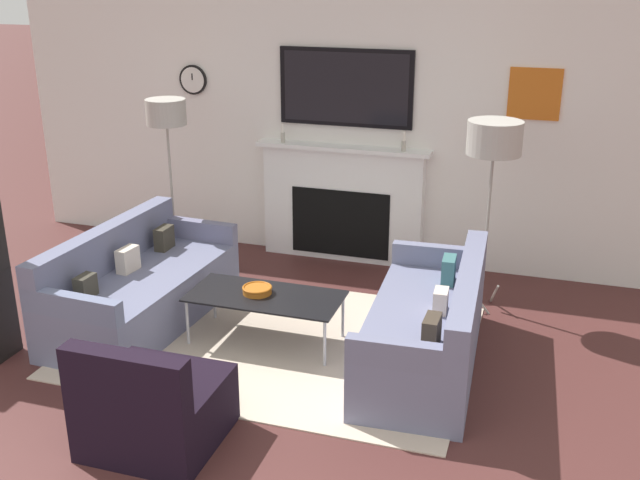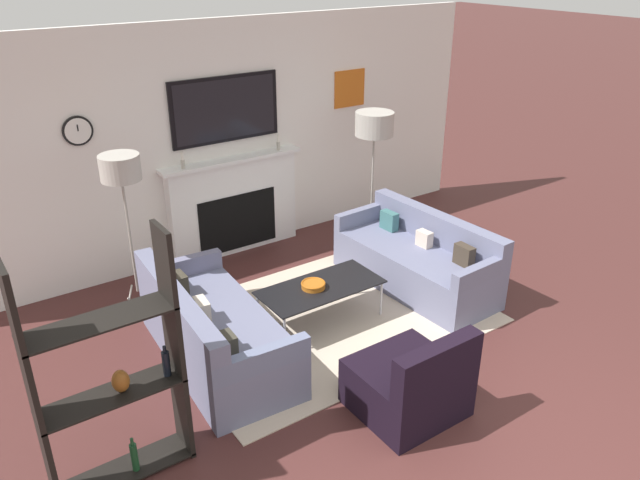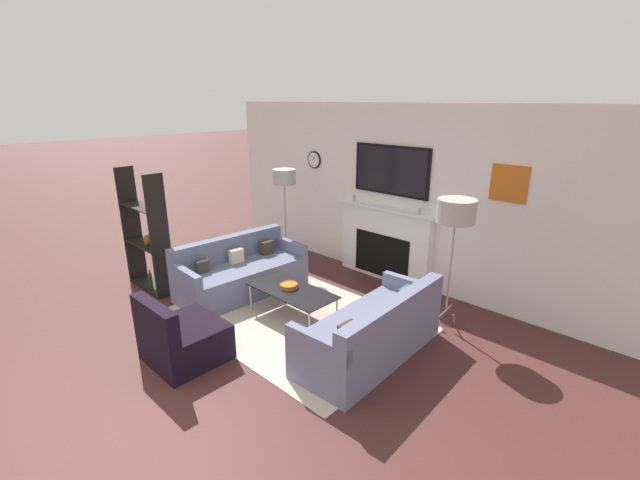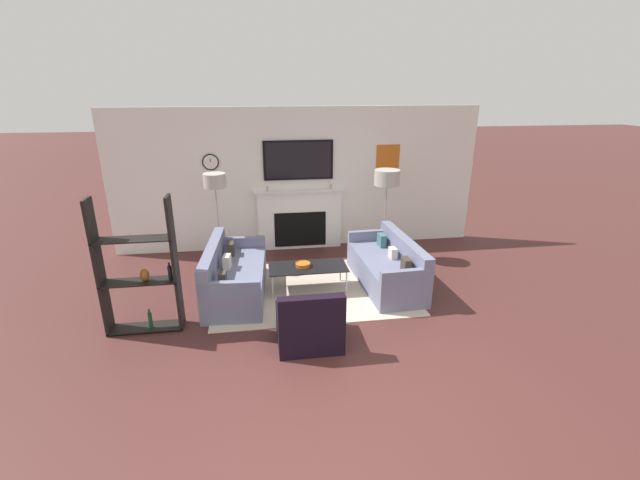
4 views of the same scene
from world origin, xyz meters
name	(u,v)px [view 1 (image 1 of 4)]	position (x,y,z in m)	size (l,w,h in m)	color
fireplace_wall	(346,139)	(0.00, 5.00, 1.22)	(7.05, 0.28, 2.70)	white
area_rug	(276,341)	(0.00, 3.00, 0.01)	(3.05, 2.20, 0.01)	beige
couch_left	(139,289)	(-1.22, 3.00, 0.29)	(0.94, 1.91, 0.80)	slate
couch_right	(428,330)	(1.22, 3.00, 0.29)	(0.86, 1.89, 0.78)	slate
armchair	(153,408)	(-0.24, 1.50, 0.26)	(0.79, 0.76, 0.78)	black
coffee_table	(265,298)	(-0.08, 2.99, 0.38)	(1.21, 0.57, 0.40)	black
decorative_bowl	(257,289)	(-0.15, 3.00, 0.43)	(0.24, 0.24, 0.06)	#BA631B
floor_lamp_left	(166,115)	(-1.49, 4.16, 1.52)	(0.37, 0.37, 1.68)	#9E998E
floor_lamp_right	(494,140)	(1.49, 4.16, 1.50)	(0.45, 0.45, 1.66)	#9E998E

